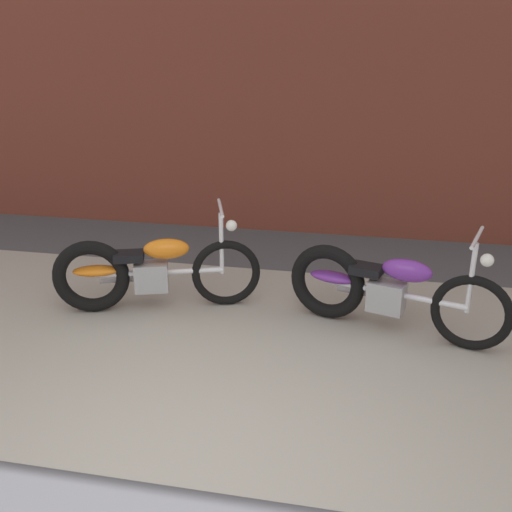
% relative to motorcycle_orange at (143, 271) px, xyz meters
% --- Properties ---
extents(ground_plane, '(80.00, 80.00, 0.00)m').
position_rel_motorcycle_orange_xyz_m(ground_plane, '(1.12, -2.27, -0.40)').
color(ground_plane, '#47474C').
extents(sidewalk_slab, '(36.00, 3.50, 0.01)m').
position_rel_motorcycle_orange_xyz_m(sidewalk_slab, '(1.12, -0.52, -0.40)').
color(sidewalk_slab, '#9E998E').
rests_on(sidewalk_slab, ground).
extents(brick_building_wall, '(36.00, 0.50, 4.71)m').
position_rel_motorcycle_orange_xyz_m(brick_building_wall, '(1.12, 2.93, 1.96)').
color(brick_building_wall, brown).
rests_on(brick_building_wall, ground).
extents(motorcycle_orange, '(1.94, 0.85, 1.03)m').
position_rel_motorcycle_orange_xyz_m(motorcycle_orange, '(0.00, 0.00, 0.00)').
color(motorcycle_orange, black).
rests_on(motorcycle_orange, ground).
extents(motorcycle_purple, '(1.95, 0.81, 1.03)m').
position_rel_motorcycle_orange_xyz_m(motorcycle_purple, '(2.24, 0.03, 0.00)').
color(motorcycle_purple, black).
rests_on(motorcycle_purple, ground).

